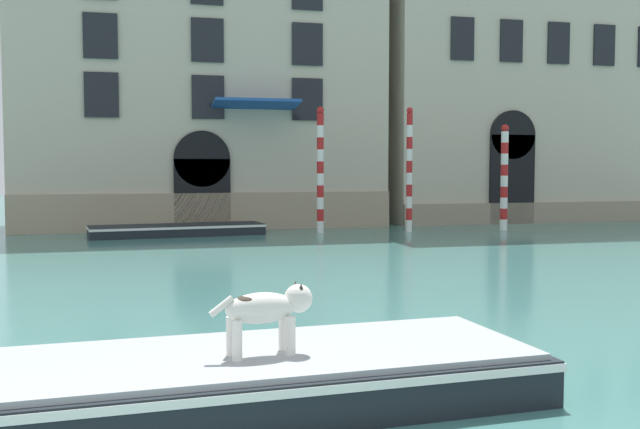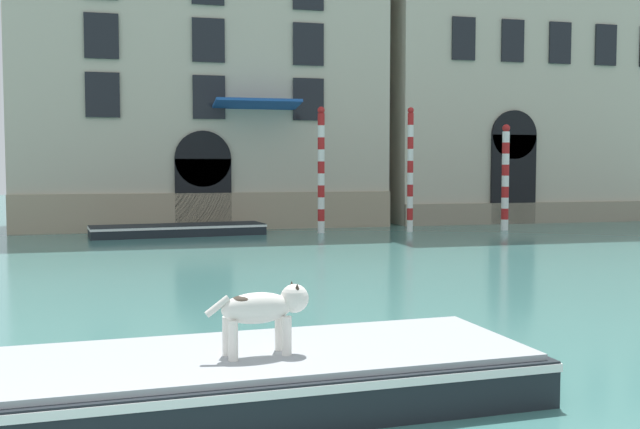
% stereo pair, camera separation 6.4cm
% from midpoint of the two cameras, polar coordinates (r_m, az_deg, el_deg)
% --- Properties ---
extents(palazzo_left, '(13.80, 7.40, 13.53)m').
position_cam_midpoint_polar(palazzo_left, '(30.72, -9.03, 11.92)').
color(palazzo_left, '#BCB29E').
rests_on(palazzo_left, ground_plane).
extents(palazzo_right, '(13.23, 6.13, 16.88)m').
position_cam_midpoint_polar(palazzo_right, '(35.25, 15.21, 13.54)').
color(palazzo_right, '#BCB29E').
rests_on(palazzo_right, ground_plane).
extents(boat_foreground, '(6.47, 2.47, 0.53)m').
position_cam_midpoint_polar(boat_foreground, '(7.62, -7.31, -12.29)').
color(boat_foreground, black).
rests_on(boat_foreground, ground_plane).
extents(dog_on_deck, '(1.05, 0.40, 0.70)m').
position_cam_midpoint_polar(dog_on_deck, '(7.39, -4.02, -7.17)').
color(dog_on_deck, silver).
rests_on(dog_on_deck, boat_foreground).
extents(boat_moored_near_palazzo, '(5.93, 2.16, 0.37)m').
position_cam_midpoint_polar(boat_moored_near_palazzo, '(25.68, -10.69, -1.14)').
color(boat_moored_near_palazzo, black).
rests_on(boat_moored_near_palazzo, ground_plane).
extents(mooring_pole_0, '(0.28, 0.28, 3.85)m').
position_cam_midpoint_polar(mooring_pole_0, '(27.99, 14.00, 2.79)').
color(mooring_pole_0, white).
rests_on(mooring_pole_0, ground_plane).
extents(mooring_pole_1, '(0.25, 0.25, 4.40)m').
position_cam_midpoint_polar(mooring_pole_1, '(26.14, 0.16, 3.45)').
color(mooring_pole_1, white).
rests_on(mooring_pole_1, ground_plane).
extents(mooring_pole_2, '(0.22, 0.22, 4.42)m').
position_cam_midpoint_polar(mooring_pole_2, '(26.76, 6.96, 3.44)').
color(mooring_pole_2, white).
rests_on(mooring_pole_2, ground_plane).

